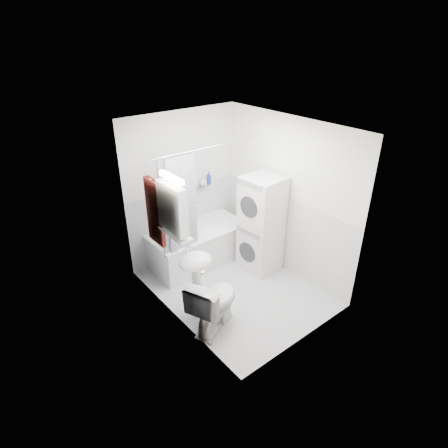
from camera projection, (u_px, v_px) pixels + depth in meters
floor at (235, 288)px, 5.57m from camera, size 2.60×2.60×0.00m
room_walls at (236, 197)px, 4.88m from camera, size 2.60×2.60×2.60m
wainscot at (222, 246)px, 5.49m from camera, size 1.98×2.58×2.58m
door at (203, 273)px, 4.20m from camera, size 0.05×2.00×2.00m
bathtub at (199, 244)px, 6.06m from camera, size 1.57×0.74×0.60m
tub_spout at (196, 201)px, 6.12m from camera, size 0.04×0.12×0.04m
curtain_rod at (208, 148)px, 5.06m from camera, size 1.75×0.02×0.02m
shower_curtain at (180, 207)px, 5.14m from camera, size 0.55×0.02×1.45m
sink at (196, 271)px, 4.75m from camera, size 0.44×0.37×1.04m
medicine_cabinet at (172, 207)px, 4.41m from camera, size 0.13×0.50×0.71m
shelf at (175, 234)px, 4.59m from camera, size 0.18×0.54×0.02m
shower_caddy at (198, 188)px, 6.03m from camera, size 0.22×0.06×0.02m
towel at (155, 211)px, 4.75m from camera, size 0.07×0.37×0.90m
washer_dryer at (261, 225)px, 5.72m from camera, size 0.59×0.59×1.54m
toilet at (214, 303)px, 4.69m from camera, size 0.89×0.71×0.76m
soap_pump at (182, 242)px, 4.91m from camera, size 0.08×0.17×0.08m
shelf_bottle at (182, 235)px, 4.46m from camera, size 0.07×0.18×0.07m
shelf_cup at (170, 225)px, 4.64m from camera, size 0.10×0.09×0.10m
shampoo_a at (203, 182)px, 6.05m from camera, size 0.13×0.17×0.13m
shampoo_b at (209, 182)px, 6.13m from camera, size 0.08×0.21×0.08m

